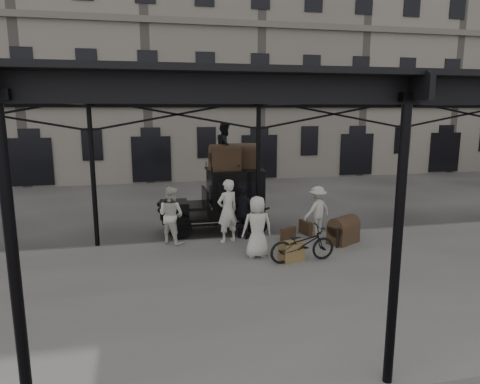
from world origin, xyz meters
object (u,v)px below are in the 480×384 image
object	(u,v)px
taxi	(226,197)
steamer_trunk_platform	(343,232)
bicycle	(302,244)
steamer_trunk_roof_near	(225,159)
porter_left	(228,211)
porter_official	(244,212)

from	to	relation	value
taxi	steamer_trunk_platform	world-z (taller)	taxi
bicycle	steamer_trunk_roof_near	bearing A→B (deg)	17.04
taxi	steamer_trunk_platform	distance (m)	4.19
porter_left	porter_official	distance (m)	0.63
bicycle	steamer_trunk_platform	distance (m)	2.24
porter_left	steamer_trunk_platform	size ratio (longest dim) A/B	2.06
bicycle	steamer_trunk_roof_near	distance (m)	4.39
steamer_trunk_roof_near	taxi	bearing A→B (deg)	68.25
porter_left	steamer_trunk_roof_near	xyz separation A→B (m)	(0.19, 1.51, 1.41)
porter_official	steamer_trunk_platform	xyz separation A→B (m)	(2.89, -1.11, -0.50)
taxi	steamer_trunk_roof_near	distance (m)	1.37
porter_left	bicycle	xyz separation A→B (m)	(1.64, -2.16, -0.50)
porter_official	taxi	bearing A→B (deg)	-41.89
taxi	porter_left	world-z (taller)	taxi
bicycle	steamer_trunk_platform	size ratio (longest dim) A/B	1.93
porter_left	porter_official	size ratio (longest dim) A/B	1.16
taxi	porter_left	bearing A→B (deg)	-98.90
porter_left	steamer_trunk_platform	world-z (taller)	porter_left
porter_official	bicycle	size ratio (longest dim) A/B	0.92
porter_official	steamer_trunk_roof_near	distance (m)	2.04
steamer_trunk_platform	porter_left	bearing A→B (deg)	135.61
steamer_trunk_roof_near	steamer_trunk_platform	distance (m)	4.53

